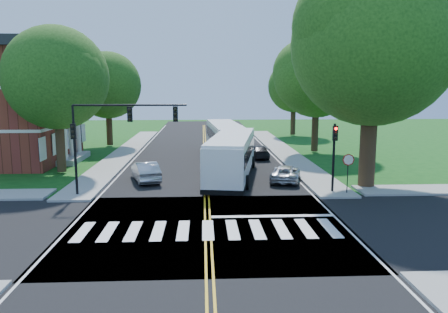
{
  "coord_description": "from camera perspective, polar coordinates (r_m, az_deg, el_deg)",
  "views": [
    {
      "loc": [
        -0.21,
        -20.85,
        6.91
      ],
      "look_at": [
        1.15,
        7.02,
        2.4
      ],
      "focal_mm": 35.0,
      "sensor_mm": 36.0,
      "label": 1
    }
  ],
  "objects": [
    {
      "name": "hatchback",
      "position": [
        32.42,
        -10.19,
        -1.94
      ],
      "size": [
        2.76,
        4.68,
        1.46
      ],
      "primitive_type": "imported",
      "rotation": [
        0.0,
        0.0,
        3.43
      ],
      "color": "#A8AAAF",
      "rests_on": "road"
    },
    {
      "name": "stop_bar",
      "position": [
        23.78,
        6.36,
        -7.73
      ],
      "size": [
        6.6,
        0.4,
        0.01
      ],
      "primitive_type": "cube",
      "color": "silver",
      "rests_on": "road"
    },
    {
      "name": "signal_ne",
      "position": [
        28.83,
        14.2,
        1.03
      ],
      "size": [
        0.3,
        0.46,
        4.4
      ],
      "color": "black",
      "rests_on": "ground"
    },
    {
      "name": "crosswalk",
      "position": [
        21.49,
        -2.11,
        -9.54
      ],
      "size": [
        12.6,
        3.0,
        0.01
      ],
      "primitive_type": "cube",
      "color": "silver",
      "rests_on": "road"
    },
    {
      "name": "bus_follow",
      "position": [
        43.19,
        0.17,
        2.28
      ],
      "size": [
        3.71,
        12.69,
        3.24
      ],
      "rotation": [
        0.0,
        0.0,
        3.21
      ],
      "color": "silver",
      "rests_on": "road"
    },
    {
      "name": "center_line",
      "position": [
        43.4,
        -2.48,
        0.03
      ],
      "size": [
        0.36,
        70.0,
        0.01
      ],
      "primitive_type": "cube",
      "color": "gold",
      "rests_on": "road"
    },
    {
      "name": "sidewalk_ne",
      "position": [
        47.13,
        7.64,
        0.76
      ],
      "size": [
        2.6,
        40.0,
        0.15
      ],
      "primitive_type": "cube",
      "color": "gray",
      "rests_on": "ground"
    },
    {
      "name": "tree_east_mid",
      "position": [
        46.37,
        12.02,
        10.15
      ],
      "size": [
        8.4,
        8.4,
        11.93
      ],
      "color": "black",
      "rests_on": "ground"
    },
    {
      "name": "tree_ne_big",
      "position": [
        31.07,
        18.92,
        13.71
      ],
      "size": [
        10.8,
        10.8,
        14.91
      ],
      "color": "black",
      "rests_on": "ground"
    },
    {
      "name": "tree_west_far",
      "position": [
        51.98,
        -14.96,
        8.97
      ],
      "size": [
        7.6,
        7.6,
        10.67
      ],
      "color": "black",
      "rests_on": "ground"
    },
    {
      "name": "stop_sign",
      "position": [
        28.79,
        15.91,
        -0.93
      ],
      "size": [
        0.76,
        0.08,
        2.53
      ],
      "color": "black",
      "rests_on": "ground"
    },
    {
      "name": "sidewalk_nw",
      "position": [
        47.06,
        -12.67,
        0.6
      ],
      "size": [
        2.6,
        40.0,
        0.15
      ],
      "primitive_type": "cube",
      "color": "gray",
      "rests_on": "ground"
    },
    {
      "name": "road",
      "position": [
        39.46,
        -2.45,
        -0.9
      ],
      "size": [
        14.0,
        96.0,
        0.01
      ],
      "primitive_type": "cube",
      "color": "black",
      "rests_on": "ground"
    },
    {
      "name": "cross_road",
      "position": [
        21.97,
        -2.13,
        -9.15
      ],
      "size": [
        60.0,
        12.0,
        0.01
      ],
      "primitive_type": "cube",
      "color": "black",
      "rests_on": "ground"
    },
    {
      "name": "bus_lead",
      "position": [
        33.0,
        1.05,
        0.15
      ],
      "size": [
        4.79,
        12.84,
        3.25
      ],
      "rotation": [
        0.0,
        0.0,
        2.97
      ],
      "color": "silver",
      "rests_on": "road"
    },
    {
      "name": "ground",
      "position": [
        21.97,
        -2.13,
        -9.16
      ],
      "size": [
        140.0,
        140.0,
        0.0
      ],
      "primitive_type": "plane",
      "color": "#124913",
      "rests_on": "ground"
    },
    {
      "name": "edge_line_e",
      "position": [
        43.97,
        6.41,
        0.1
      ],
      "size": [
        0.12,
        70.0,
        0.01
      ],
      "primitive_type": "cube",
      "color": "silver",
      "rests_on": "road"
    },
    {
      "name": "edge_line_w",
      "position": [
        43.9,
        -11.39,
        -0.04
      ],
      "size": [
        0.12,
        70.0,
        0.01
      ],
      "primitive_type": "cube",
      "color": "silver",
      "rests_on": "road"
    },
    {
      "name": "tree_west_near",
      "position": [
        36.64,
        -21.05,
        9.54
      ],
      "size": [
        8.0,
        8.0,
        11.4
      ],
      "color": "black",
      "rests_on": "ground"
    },
    {
      "name": "tree_east_far",
      "position": [
        62.17,
        9.11,
        9.02
      ],
      "size": [
        7.2,
        7.2,
        10.34
      ],
      "color": "black",
      "rests_on": "ground"
    },
    {
      "name": "signal_nw",
      "position": [
        27.97,
        -14.45,
        3.7
      ],
      "size": [
        7.15,
        0.46,
        5.66
      ],
      "color": "black",
      "rests_on": "ground"
    },
    {
      "name": "suv",
      "position": [
        32.22,
        8.05,
        -2.19
      ],
      "size": [
        3.02,
        4.66,
        1.19
      ],
      "primitive_type": "imported",
      "rotation": [
        0.0,
        0.0,
        2.88
      ],
      "color": "#B2B5B9",
      "rests_on": "road"
    },
    {
      "name": "dark_sedan",
      "position": [
        42.51,
        4.51,
        0.64
      ],
      "size": [
        1.95,
        4.29,
        1.22
      ],
      "primitive_type": "imported",
      "rotation": [
        0.0,
        0.0,
        3.2
      ],
      "color": "black",
      "rests_on": "road"
    }
  ]
}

